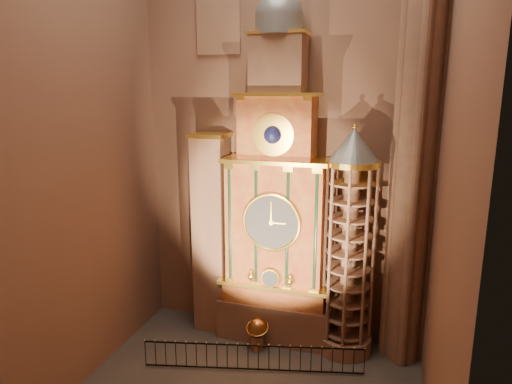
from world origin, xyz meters
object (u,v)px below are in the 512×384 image
(astronomical_clock, at_px, (277,209))
(iron_railing, at_px, (253,358))
(stair_turret, at_px, (349,246))
(portrait_tower, at_px, (212,233))
(celestial_globe, at_px, (257,331))

(astronomical_clock, bearing_deg, iron_railing, -93.48)
(astronomical_clock, height_order, stair_turret, astronomical_clock)
(stair_turret, bearing_deg, portrait_tower, 177.67)
(stair_turret, bearing_deg, astronomical_clock, 175.70)
(portrait_tower, height_order, celestial_globe, portrait_tower)
(astronomical_clock, xyz_separation_m, portrait_tower, (-3.40, 0.02, -1.53))
(iron_railing, bearing_deg, astronomical_clock, 86.52)
(stair_turret, relative_size, celestial_globe, 6.76)
(celestial_globe, distance_m, iron_railing, 1.82)
(astronomical_clock, bearing_deg, portrait_tower, 179.71)
(stair_turret, bearing_deg, celestial_globe, -163.74)
(iron_railing, bearing_deg, portrait_tower, 134.81)
(stair_turret, height_order, celestial_globe, stair_turret)
(astronomical_clock, bearing_deg, celestial_globe, -110.40)
(celestial_globe, bearing_deg, iron_railing, -79.10)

